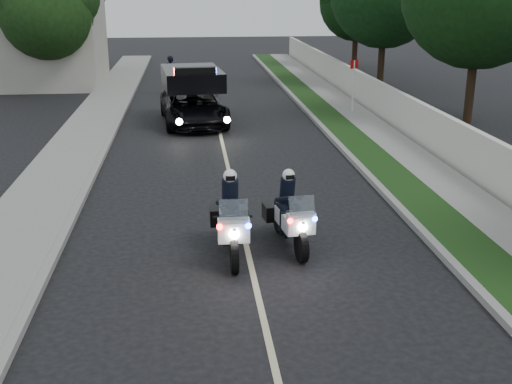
% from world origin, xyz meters
% --- Properties ---
extents(ground, '(120.00, 120.00, 0.00)m').
position_xyz_m(ground, '(0.00, 0.00, 0.00)').
color(ground, black).
rests_on(ground, ground).
extents(curb_right, '(0.20, 60.00, 0.15)m').
position_xyz_m(curb_right, '(4.10, 10.00, 0.07)').
color(curb_right, gray).
rests_on(curb_right, ground).
extents(grass_verge, '(1.20, 60.00, 0.16)m').
position_xyz_m(grass_verge, '(4.80, 10.00, 0.08)').
color(grass_verge, '#193814').
rests_on(grass_verge, ground).
extents(sidewalk_right, '(1.40, 60.00, 0.16)m').
position_xyz_m(sidewalk_right, '(6.10, 10.00, 0.08)').
color(sidewalk_right, gray).
rests_on(sidewalk_right, ground).
extents(property_wall, '(0.22, 60.00, 1.50)m').
position_xyz_m(property_wall, '(7.10, 10.00, 0.75)').
color(property_wall, beige).
rests_on(property_wall, ground).
extents(curb_left, '(0.20, 60.00, 0.15)m').
position_xyz_m(curb_left, '(-4.10, 10.00, 0.07)').
color(curb_left, gray).
rests_on(curb_left, ground).
extents(sidewalk_left, '(2.00, 60.00, 0.16)m').
position_xyz_m(sidewalk_left, '(-5.20, 10.00, 0.08)').
color(sidewalk_left, gray).
rests_on(sidewalk_left, ground).
extents(building_far, '(8.00, 6.00, 7.00)m').
position_xyz_m(building_far, '(-10.00, 26.00, 3.50)').
color(building_far, '#A8A396').
rests_on(building_far, ground).
extents(lane_marking, '(0.12, 50.00, 0.01)m').
position_xyz_m(lane_marking, '(0.00, 10.00, 0.00)').
color(lane_marking, '#BFB78C').
rests_on(lane_marking, ground).
extents(police_moto_left, '(0.77, 2.19, 1.86)m').
position_xyz_m(police_moto_left, '(-0.36, 1.20, 0.00)').
color(police_moto_left, silver).
rests_on(police_moto_left, ground).
extents(police_moto_right, '(0.98, 2.12, 1.74)m').
position_xyz_m(police_moto_right, '(0.95, 1.50, 0.00)').
color(police_moto_right, silver).
rests_on(police_moto_right, ground).
extents(police_suv, '(2.98, 5.58, 2.61)m').
position_xyz_m(police_suv, '(-0.98, 14.70, 0.00)').
color(police_suv, black).
rests_on(police_suv, ground).
extents(bicycle, '(0.54, 1.53, 0.80)m').
position_xyz_m(bicycle, '(-2.06, 22.08, 0.00)').
color(bicycle, black).
rests_on(bicycle, ground).
extents(cyclist, '(0.67, 0.46, 1.82)m').
position_xyz_m(cyclist, '(-2.06, 22.08, 0.00)').
color(cyclist, black).
rests_on(cyclist, ground).
extents(sign_post, '(0.48, 0.48, 2.50)m').
position_xyz_m(sign_post, '(6.00, 15.77, 0.00)').
color(sign_post, red).
rests_on(sign_post, ground).
extents(tree_right_c, '(8.11, 8.11, 10.31)m').
position_xyz_m(tree_right_c, '(10.36, 13.63, 0.00)').
color(tree_right_c, '#123510').
rests_on(tree_right_c, ground).
extents(tree_right_d, '(6.38, 6.38, 9.92)m').
position_xyz_m(tree_right_d, '(9.50, 23.31, 0.00)').
color(tree_right_d, '#123814').
rests_on(tree_right_d, ground).
extents(tree_right_e, '(5.24, 5.24, 8.40)m').
position_xyz_m(tree_right_e, '(10.22, 31.83, 0.00)').
color(tree_right_e, black).
rests_on(tree_right_e, ground).
extents(tree_left_near, '(5.13, 5.13, 7.99)m').
position_xyz_m(tree_left_near, '(-8.29, 23.30, 0.00)').
color(tree_left_near, '#1A3B13').
rests_on(tree_left_near, ground).
extents(tree_left_far, '(7.44, 7.44, 12.02)m').
position_xyz_m(tree_left_far, '(-9.28, 30.14, 0.00)').
color(tree_left_far, '#133410').
rests_on(tree_left_far, ground).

